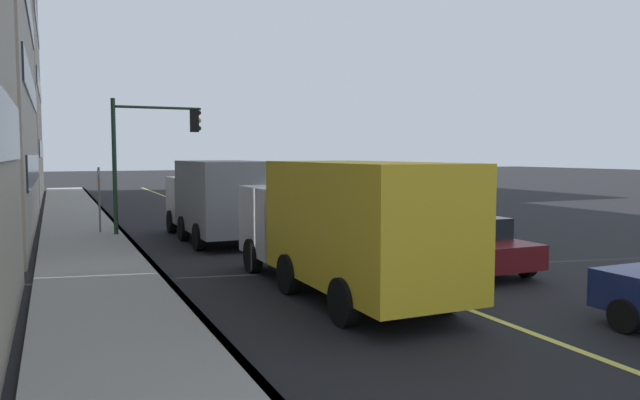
% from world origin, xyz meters
% --- Properties ---
extents(ground, '(200.00, 200.00, 0.00)m').
position_xyz_m(ground, '(0.00, 0.00, 0.00)').
color(ground, black).
extents(sidewalk_slab, '(80.00, 3.00, 0.15)m').
position_xyz_m(sidewalk_slab, '(0.00, 6.58, 0.07)').
color(sidewalk_slab, gray).
rests_on(sidewalk_slab, ground).
extents(curb_edge, '(80.00, 0.16, 0.15)m').
position_xyz_m(curb_edge, '(0.00, 5.16, 0.07)').
color(curb_edge, slate).
rests_on(curb_edge, ground).
extents(lane_stripe_center, '(80.00, 0.16, 0.01)m').
position_xyz_m(lane_stripe_center, '(0.00, 0.00, 0.01)').
color(lane_stripe_center, '#D8CC4C').
rests_on(lane_stripe_center, ground).
extents(car_maroon, '(4.31, 2.05, 1.47)m').
position_xyz_m(car_maroon, '(-4.56, -2.48, 0.76)').
color(car_maroon, '#591116').
rests_on(car_maroon, ground).
extents(car_green, '(3.89, 2.04, 1.64)m').
position_xyz_m(car_green, '(4.74, -2.59, 0.80)').
color(car_green, '#1E6038').
rests_on(car_green, ground).
extents(truck_gray, '(7.06, 2.62, 2.89)m').
position_xyz_m(truck_gray, '(3.61, 2.14, 1.56)').
color(truck_gray, silver).
rests_on(truck_gray, ground).
extents(truck_yellow, '(7.94, 2.49, 2.97)m').
position_xyz_m(truck_yellow, '(-5.72, 1.70, 1.60)').
color(truck_yellow, silver).
rests_on(truck_yellow, ground).
extents(traffic_light_mast, '(0.28, 3.35, 5.19)m').
position_xyz_m(traffic_light_mast, '(5.72, 4.18, 3.55)').
color(traffic_light_mast, '#1E3823').
rests_on(traffic_light_mast, ground).
extents(street_sign_post, '(0.60, 0.08, 2.64)m').
position_xyz_m(street_sign_post, '(6.61, 5.98, 1.56)').
color(street_sign_post, slate).
rests_on(street_sign_post, ground).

